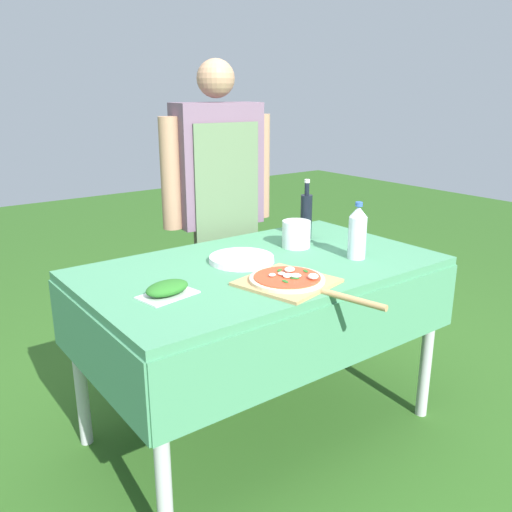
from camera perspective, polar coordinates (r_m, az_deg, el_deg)
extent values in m
plane|color=#2D5B1E|center=(2.63, 0.51, -17.58)|extent=(12.00, 12.00, 0.00)
cube|color=#478960|center=(2.28, 0.56, -1.27)|extent=(1.49, 0.87, 0.04)
cube|color=#478960|center=(2.03, 8.21, -8.63)|extent=(1.49, 0.01, 0.28)
cube|color=#478960|center=(2.68, -5.20, -2.10)|extent=(1.49, 0.01, 0.28)
cube|color=#478960|center=(2.01, -16.88, -9.55)|extent=(0.01, 0.87, 0.28)
cube|color=#478960|center=(2.82, 12.68, -1.41)|extent=(0.01, 0.87, 0.28)
cylinder|color=#B7B7BC|center=(1.86, -9.85, -20.19)|extent=(0.05, 0.05, 0.76)
cylinder|color=#B7B7BC|center=(2.65, 17.64, -8.65)|extent=(0.05, 0.05, 0.76)
cylinder|color=#B7B7BC|center=(2.46, -18.13, -10.88)|extent=(0.05, 0.05, 0.76)
cylinder|color=#B7B7BC|center=(3.10, 6.35, -4.10)|extent=(0.05, 0.05, 0.76)
cylinder|color=#70604C|center=(3.03, -2.42, -3.91)|extent=(0.12, 0.12, 0.82)
cylinder|color=#70604C|center=(2.96, -5.18, -4.48)|extent=(0.12, 0.12, 0.82)
cube|color=#6B5166|center=(2.82, -4.07, 9.56)|extent=(0.46, 0.23, 0.62)
cube|color=#56704C|center=(2.77, -2.99, 4.59)|extent=(0.36, 0.04, 0.89)
cylinder|color=#A37A5B|center=(2.95, 0.50, 9.40)|extent=(0.10, 0.10, 0.55)
cylinder|color=#A37A5B|center=(2.71, -9.01, 8.52)|extent=(0.10, 0.10, 0.55)
sphere|color=#A37A5B|center=(2.79, -4.26, 18.15)|extent=(0.19, 0.19, 0.19)
cube|color=tan|center=(2.05, 3.29, -2.77)|extent=(0.37, 0.37, 0.01)
cylinder|color=tan|center=(1.90, 10.12, -4.57)|extent=(0.08, 0.25, 0.02)
cylinder|color=beige|center=(2.04, 3.30, -2.45)|extent=(0.29, 0.29, 0.01)
cylinder|color=#D14223|center=(2.04, 3.30, -2.23)|extent=(0.25, 0.25, 0.00)
ellipsoid|color=white|center=(2.02, 6.04, -2.14)|extent=(0.06, 0.06, 0.02)
ellipsoid|color=white|center=(2.03, 3.30, -2.14)|extent=(0.04, 0.03, 0.01)
ellipsoid|color=white|center=(2.04, 1.71, -2.00)|extent=(0.03, 0.02, 0.01)
ellipsoid|color=white|center=(2.03, 4.16, -2.05)|extent=(0.06, 0.06, 0.01)
ellipsoid|color=white|center=(2.04, 3.31, -2.01)|extent=(0.04, 0.04, 0.01)
ellipsoid|color=white|center=(2.05, 2.73, -1.86)|extent=(0.04, 0.04, 0.01)
ellipsoid|color=white|center=(2.09, 3.55, -1.42)|extent=(0.05, 0.04, 0.02)
ellipsoid|color=#286B23|center=(2.10, 5.24, -1.58)|extent=(0.03, 0.04, 0.00)
ellipsoid|color=#286B23|center=(2.02, 4.11, -2.35)|extent=(0.04, 0.04, 0.00)
ellipsoid|color=#286B23|center=(2.10, 2.48, -1.49)|extent=(0.04, 0.03, 0.00)
ellipsoid|color=#286B23|center=(1.98, 3.09, -2.66)|extent=(0.02, 0.04, 0.00)
cylinder|color=black|center=(2.66, 5.30, 4.13)|extent=(0.06, 0.06, 0.21)
cylinder|color=black|center=(2.63, 5.38, 7.05)|extent=(0.02, 0.02, 0.06)
cylinder|color=silver|center=(2.62, 5.41, 7.87)|extent=(0.03, 0.03, 0.02)
cylinder|color=silver|center=(2.37, 10.60, 1.90)|extent=(0.08, 0.08, 0.18)
cone|color=silver|center=(2.34, 10.75, 4.61)|extent=(0.08, 0.08, 0.05)
cylinder|color=#335BB2|center=(2.33, 10.79, 5.38)|extent=(0.03, 0.03, 0.02)
cube|color=silver|center=(1.95, -9.29, -4.06)|extent=(0.22, 0.16, 0.01)
ellipsoid|color=#286B23|center=(1.94, -9.33, -3.34)|extent=(0.19, 0.14, 0.05)
cylinder|color=silver|center=(2.51, 4.26, 2.32)|extent=(0.13, 0.13, 0.12)
cylinder|color=white|center=(2.30, -1.53, -0.55)|extent=(0.28, 0.28, 0.00)
cylinder|color=white|center=(2.30, -1.53, -0.43)|extent=(0.28, 0.28, 0.00)
cylinder|color=white|center=(2.30, -1.53, -0.31)|extent=(0.28, 0.28, 0.00)
cylinder|color=white|center=(2.30, -1.53, -0.19)|extent=(0.27, 0.27, 0.00)
cylinder|color=white|center=(2.30, -1.53, -0.07)|extent=(0.27, 0.27, 0.00)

